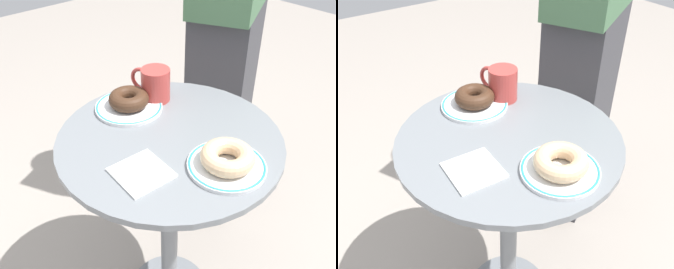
{
  "view_description": "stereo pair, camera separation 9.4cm",
  "coord_description": "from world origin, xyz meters",
  "views": [
    {
      "loc": [
        0.58,
        -0.54,
        1.34
      ],
      "look_at": [
        0.02,
        -0.02,
        0.77
      ],
      "focal_mm": 39.77,
      "sensor_mm": 36.0,
      "label": 1
    },
    {
      "loc": [
        0.64,
        -0.47,
        1.34
      ],
      "look_at": [
        0.02,
        -0.02,
        0.77
      ],
      "focal_mm": 39.77,
      "sensor_mm": 36.0,
      "label": 2
    }
  ],
  "objects": [
    {
      "name": "cafe_table",
      "position": [
        0.0,
        0.0,
        0.52
      ],
      "size": [
        0.6,
        0.6,
        0.75
      ],
      "color": "slate",
      "rests_on": "ground"
    },
    {
      "name": "person_figure",
      "position": [
        -0.28,
        0.56,
        0.83
      ],
      "size": [
        0.39,
        0.48,
        1.69
      ],
      "color": "#3D3D42",
      "rests_on": "ground"
    },
    {
      "name": "plate_right",
      "position": [
        0.18,
        0.02,
        0.75
      ],
      "size": [
        0.19,
        0.19,
        0.01
      ],
      "color": "white",
      "rests_on": "cafe_table"
    },
    {
      "name": "donut_glazed",
      "position": [
        0.18,
        0.02,
        0.78
      ],
      "size": [
        0.13,
        0.13,
        0.04
      ],
      "primitive_type": "torus",
      "rotation": [
        0.0,
        0.0,
        1.57
      ],
      "color": "#E0B789",
      "rests_on": "plate_right"
    },
    {
      "name": "coffee_mug",
      "position": [
        -0.17,
        0.1,
        0.8
      ],
      "size": [
        0.13,
        0.09,
        0.1
      ],
      "color": "#B73D38",
      "rests_on": "cafe_table"
    },
    {
      "name": "donut_chocolate",
      "position": [
        -0.18,
        0.01,
        0.78
      ],
      "size": [
        0.16,
        0.16,
        0.04
      ],
      "primitive_type": "torus",
      "rotation": [
        0.0,
        0.0,
        3.75
      ],
      "color": "#422819",
      "rests_on": "plate_left"
    },
    {
      "name": "paper_napkin",
      "position": [
        0.06,
        -0.15,
        0.75
      ],
      "size": [
        0.13,
        0.13,
        0.01
      ],
      "primitive_type": "cube",
      "rotation": [
        0.0,
        0.0,
        -0.08
      ],
      "color": "white",
      "rests_on": "cafe_table"
    },
    {
      "name": "plate_left",
      "position": [
        -0.18,
        0.01,
        0.75
      ],
      "size": [
        0.2,
        0.2,
        0.01
      ],
      "color": "white",
      "rests_on": "cafe_table"
    }
  ]
}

